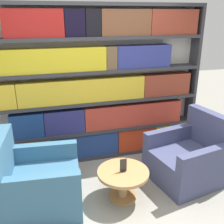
% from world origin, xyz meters
% --- Properties ---
extents(ground_plane, '(14.00, 14.00, 0.00)m').
position_xyz_m(ground_plane, '(0.00, 0.00, 0.00)').
color(ground_plane, gray).
extents(bookshelf, '(3.45, 0.30, 2.39)m').
position_xyz_m(bookshelf, '(0.01, 1.28, 1.16)').
color(bookshelf, silver).
rests_on(bookshelf, ground_plane).
extents(armchair_left, '(1.01, 0.94, 0.94)m').
position_xyz_m(armchair_left, '(-0.94, 0.28, 0.31)').
color(armchair_left, '#386684').
rests_on(armchair_left, ground_plane).
extents(armchair_right, '(1.08, 1.01, 0.94)m').
position_xyz_m(armchair_right, '(1.15, 0.28, 0.31)').
color(armchair_right, '#42476B').
rests_on(armchair_right, ground_plane).
extents(coffee_table, '(0.65, 0.65, 0.40)m').
position_xyz_m(coffee_table, '(0.11, 0.11, 0.29)').
color(coffee_table, '#AD7F4C').
rests_on(coffee_table, ground_plane).
extents(table_sign, '(0.09, 0.06, 0.17)m').
position_xyz_m(table_sign, '(0.11, 0.11, 0.47)').
color(table_sign, black).
rests_on(table_sign, coffee_table).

